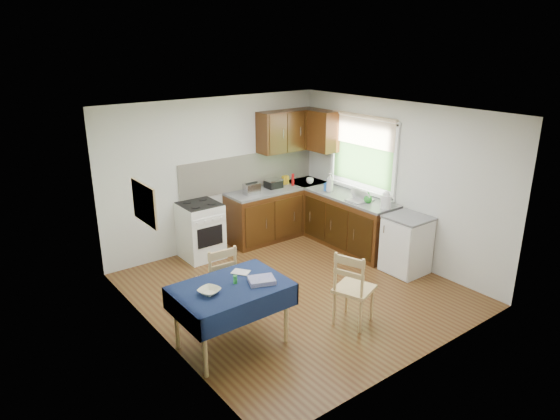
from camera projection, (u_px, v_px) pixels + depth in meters
floor at (295, 289)px, 7.07m from camera, size 4.20×4.20×0.00m
ceiling at (297, 112)px, 6.26m from camera, size 4.00×4.20×0.02m
wall_back at (216, 174)px, 8.24m from camera, size 4.00×0.02×2.50m
wall_front at (425, 258)px, 5.08m from camera, size 4.00×0.02×2.50m
wall_left at (156, 241)px, 5.52m from camera, size 0.02×4.20×2.50m
wall_right at (395, 181)px, 7.81m from camera, size 0.02×4.20×2.50m
base_cabinets at (311, 217)px, 8.65m from camera, size 1.90×2.30×0.86m
worktop_back at (278, 189)px, 8.74m from camera, size 1.90×0.60×0.04m
worktop_right at (351, 198)px, 8.24m from camera, size 0.60×1.70×0.04m
worktop_corner at (306, 182)px, 9.11m from camera, size 0.60×0.60×0.04m
splashback at (249, 171)px, 8.62m from camera, size 2.70×0.02×0.60m
upper_cabinets at (299, 131)px, 8.70m from camera, size 1.20×0.85×0.70m
stove at (201, 230)px, 7.99m from camera, size 0.60×0.61×0.92m
window at (363, 149)px, 8.19m from camera, size 0.04×1.48×1.26m
fridge at (406, 244)px, 7.48m from camera, size 0.58×0.60×0.89m
corkboard at (145, 203)px, 5.65m from camera, size 0.04×0.62×0.47m
dining_table at (231, 294)px, 5.58m from camera, size 1.26×0.85×0.76m
chair_far at (219, 278)px, 6.29m from camera, size 0.45×0.45×0.95m
chair_near at (353, 287)px, 6.05m from camera, size 0.56×0.56×0.98m
toaster at (252, 189)px, 8.33m from camera, size 0.27×0.17×0.21m
sandwich_press at (273, 183)px, 8.71m from camera, size 0.27×0.23×0.15m
sauce_bottle at (293, 180)px, 8.82m from camera, size 0.05×0.05×0.21m
yellow_packet at (285, 180)px, 8.92m from camera, size 0.12×0.09×0.15m
dish_rack at (360, 199)px, 8.02m from camera, size 0.40×0.30×0.19m
kettle at (386, 201)px, 7.63m from camera, size 0.16×0.16×0.27m
cup at (310, 181)px, 8.95m from camera, size 0.14×0.14×0.10m
soap_bottle_a at (330, 183)px, 8.44m from camera, size 0.17×0.17×0.32m
soap_bottle_b at (327, 185)px, 8.51m from camera, size 0.11×0.11×0.20m
soap_bottle_c at (368, 198)px, 7.89m from camera, size 0.19×0.19×0.17m
plate_bowl at (209, 291)px, 5.37m from camera, size 0.29×0.29×0.06m
book at (238, 275)px, 5.78m from camera, size 0.23×0.25×0.02m
spice_jar at (235, 279)px, 5.59m from camera, size 0.05×0.05×0.09m
tea_towel at (262, 280)px, 5.62m from camera, size 0.35×0.32×0.05m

